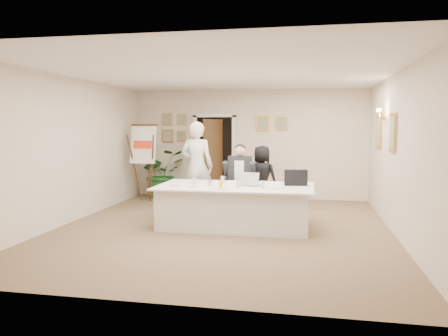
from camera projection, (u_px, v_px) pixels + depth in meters
name	position (u px, v px, depth m)	size (l,w,h in m)	color
floor	(223.00, 228.00, 8.03)	(7.00, 7.00, 0.00)	brown
ceiling	(223.00, 74.00, 7.76)	(6.00, 7.00, 0.02)	white
wall_back	(249.00, 144.00, 11.31)	(6.00, 0.10, 2.80)	beige
wall_front	(158.00, 172.00, 4.47)	(6.00, 0.10, 2.80)	beige
wall_left	(71.00, 150.00, 8.46)	(0.10, 7.00, 2.80)	beige
wall_right	(398.00, 154.00, 7.33)	(0.10, 7.00, 2.80)	beige
doorway	(214.00, 158.00, 11.34)	(1.14, 0.86, 2.20)	black
pictures_back_wall	(218.00, 127.00, 11.39)	(3.40, 0.06, 0.80)	#C48443
pictures_right_wall	(385.00, 132.00, 8.47)	(0.06, 2.20, 0.80)	#C48443
wall_sconce	(382.00, 114.00, 8.45)	(0.20, 0.30, 0.24)	#B7803A
conference_table	(235.00, 206.00, 8.08)	(2.86, 1.52, 0.78)	silver
seated_man	(240.00, 180.00, 9.09)	(0.65, 0.69, 1.52)	black
flip_chart	(145.00, 167.00, 10.78)	(0.66, 0.43, 1.88)	#392712
standing_man	(197.00, 166.00, 9.67)	(0.72, 0.47, 1.97)	white
standing_woman	(262.00, 177.00, 9.82)	(0.70, 0.46, 1.44)	black
potted_palm	(162.00, 173.00, 11.52)	(1.13, 0.98, 1.26)	#1E5A22
laptop	(251.00, 178.00, 8.04)	(0.34, 0.36, 0.28)	#B7BABC
laptop_bag	(296.00, 178.00, 8.04)	(0.42, 0.12, 0.30)	black
paper_stack	(275.00, 188.00, 7.68)	(0.28, 0.20, 0.03)	white
plate_left	(175.00, 186.00, 7.98)	(0.22, 0.22, 0.01)	white
plate_mid	(195.00, 187.00, 7.81)	(0.22, 0.22, 0.01)	white
plate_near	(221.00, 189.00, 7.56)	(0.21, 0.21, 0.01)	white
glass_a	(195.00, 181.00, 8.10)	(0.06, 0.06, 0.14)	silver
glass_b	(238.00, 184.00, 7.68)	(0.07, 0.07, 0.14)	silver
glass_c	(263.00, 185.00, 7.65)	(0.06, 0.06, 0.14)	silver
glass_d	(223.00, 180.00, 8.31)	(0.06, 0.06, 0.14)	silver
oj_glass	(221.00, 185.00, 7.68)	(0.07, 0.07, 0.13)	yellow
steel_jug	(210.00, 183.00, 7.96)	(0.09, 0.09, 0.11)	silver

